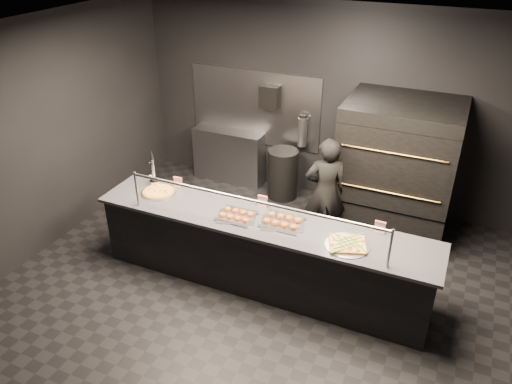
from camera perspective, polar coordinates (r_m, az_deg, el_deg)
room at (r=5.54m, az=0.67°, el=2.16°), size 6.04×6.00×3.00m
service_counter at (r=6.03m, az=0.63°, el=-6.85°), size 4.10×0.78×1.37m
pizza_oven at (r=7.11m, az=15.81°, el=2.64°), size 1.50×1.23×1.91m
prep_shelf at (r=8.45m, az=-3.09°, el=4.19°), size 1.20×0.35×0.90m
towel_dispenser at (r=7.83m, az=1.60°, el=10.83°), size 0.30×0.20×0.35m
fire_extinguisher at (r=7.83m, az=5.32°, el=6.89°), size 0.14×0.14×0.51m
beer_tap at (r=6.56m, az=-11.58°, el=1.84°), size 0.13×0.19×0.51m
round_pizza at (r=6.44m, az=-11.08°, el=0.03°), size 0.46×0.46×0.03m
slider_tray_a at (r=5.81m, az=-2.23°, el=-2.71°), size 0.50×0.43×0.07m
slider_tray_b at (r=5.69m, az=3.05°, el=-3.39°), size 0.55×0.47×0.08m
square_pizza at (r=5.42m, az=10.41°, el=-5.92°), size 0.48×0.48×0.05m
condiment_jar at (r=6.69m, az=-11.70°, el=1.41°), size 0.14×0.05×0.09m
tent_cards at (r=5.97m, az=1.41°, el=-1.19°), size 2.72×0.04×0.15m
trash_bin at (r=7.94m, az=3.08°, el=2.09°), size 0.48×0.48×0.80m
worker at (r=6.72m, az=7.94°, el=0.02°), size 0.66×0.56×1.54m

